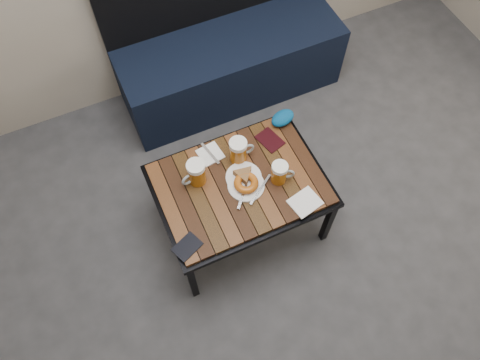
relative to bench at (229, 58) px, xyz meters
name	(u,v)px	position (x,y,z in m)	size (l,w,h in m)	color
ground	(341,337)	(-0.15, -1.76, -0.27)	(4.00, 4.00, 0.00)	#2D2D30
bench	(229,58)	(0.00, 0.00, 0.00)	(1.40, 0.50, 0.95)	black
cafe_table	(240,187)	(-0.36, -0.96, 0.16)	(0.84, 0.62, 0.47)	black
beer_mug_left	(196,173)	(-0.54, -0.86, 0.27)	(0.14, 0.10, 0.15)	#9B520C
beer_mug_centre	(239,150)	(-0.30, -0.82, 0.27)	(0.13, 0.09, 0.14)	#9B520C
beer_mug_right	(280,173)	(-0.17, -1.02, 0.26)	(0.12, 0.10, 0.13)	#9B520C
plate_pie	(244,176)	(-0.33, -0.94, 0.22)	(0.18, 0.18, 0.05)	white
plate_bagel	(246,184)	(-0.34, -0.99, 0.22)	(0.23, 0.20, 0.05)	white
napkin_left	(210,154)	(-0.43, -0.74, 0.20)	(0.13, 0.15, 0.01)	white
napkin_right	(305,202)	(-0.12, -1.19, 0.20)	(0.16, 0.15, 0.01)	white
passport_navy	(187,247)	(-0.72, -1.16, 0.20)	(0.09, 0.13, 0.01)	black
passport_burgundy	(270,140)	(-0.11, -0.79, 0.20)	(0.10, 0.14, 0.01)	black
knit_pouch	(283,118)	(0.00, -0.71, 0.23)	(0.14, 0.09, 0.06)	navy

